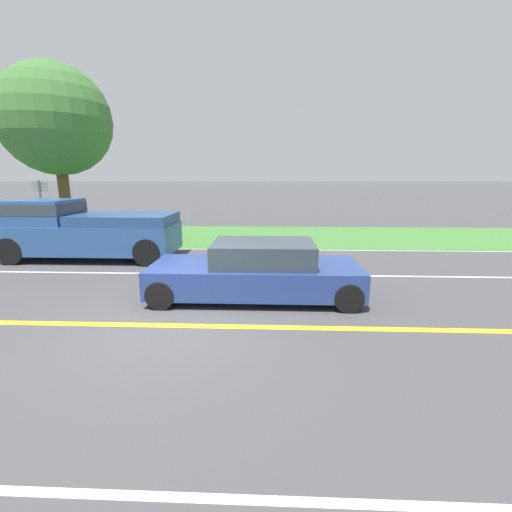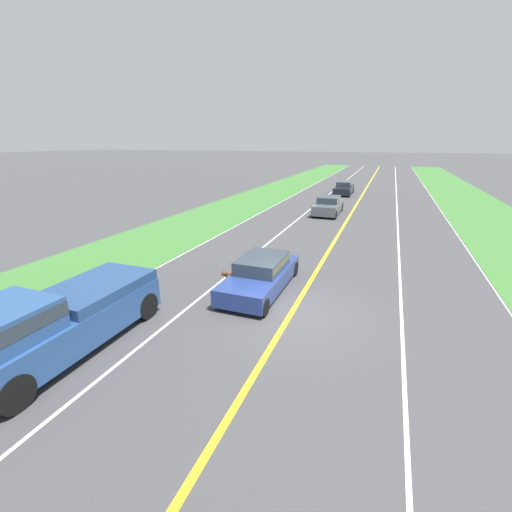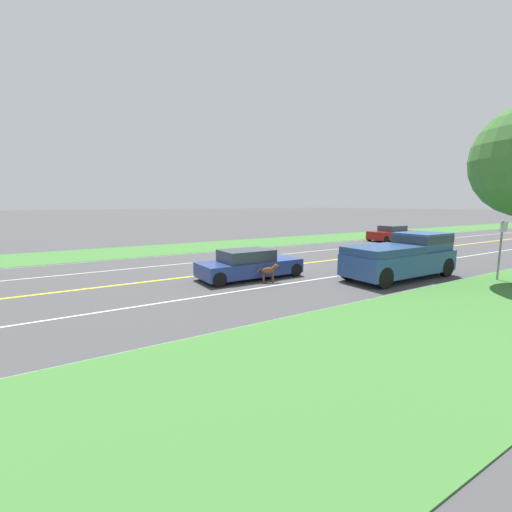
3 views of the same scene
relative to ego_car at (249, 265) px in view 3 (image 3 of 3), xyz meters
name	(u,v)px [view 3 (image 3 of 3)]	position (x,y,z in m)	size (l,w,h in m)	color
ground_plane	(258,269)	(-1.66, 1.49, -0.61)	(400.00, 400.00, 0.00)	#424244
centre_divider_line	(258,269)	(-1.66, 1.49, -0.61)	(0.18, 160.00, 0.01)	yellow
lane_edge_line_right	(365,301)	(5.34, 1.49, -0.61)	(0.14, 160.00, 0.01)	white
lane_edge_line_left	(204,253)	(-8.66, 1.49, -0.61)	(0.14, 160.00, 0.01)	white
lane_dash_same_dir	(300,282)	(1.84, 1.49, -0.61)	(0.10, 160.00, 0.01)	white
lane_dash_oncoming	(227,259)	(-5.16, 1.49, -0.61)	(0.10, 160.00, 0.01)	white
grass_verge_right	(452,327)	(8.34, 1.49, -0.60)	(6.00, 160.00, 0.03)	#3D7533
grass_verge_left	(188,248)	(-11.66, 1.49, -0.60)	(6.00, 160.00, 0.03)	#3D7533
ego_car	(249,265)	(0.00, 0.00, 0.00)	(1.89, 4.72, 1.31)	navy
dog	(270,271)	(1.23, 0.29, -0.10)	(0.39, 1.01, 0.81)	brown
pickup_truck	(403,256)	(3.62, 5.99, 0.40)	(2.10, 5.62, 2.00)	#284C84
oncoming_car	(391,234)	(-6.83, 19.14, 0.03)	(1.92, 4.47, 1.38)	maroon
street_sign	(501,244)	(6.20, 9.07, 1.02)	(0.11, 0.64, 2.59)	gray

